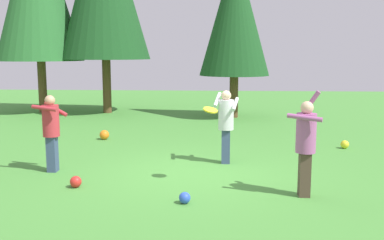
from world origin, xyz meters
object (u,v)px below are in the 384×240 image
ball_blue (185,198)px  ball_yellow (345,144)px  frisbee (210,110)px  person_bystander (226,120)px  person_thrower (306,140)px  tree_center (235,13)px  person_catcher (51,127)px  ball_orange (104,135)px  ball_red (76,182)px

ball_blue → ball_yellow: size_ratio=0.90×
frisbee → person_bystander: bearing=79.3°
person_thrower → tree_center: bearing=-64.1°
person_thrower → ball_yellow: person_thrower is taller
person_catcher → ball_yellow: person_catcher is taller
ball_blue → tree_center: (1.10, 9.95, 3.82)m
ball_blue → ball_orange: bearing=117.2°
tree_center → ball_red: bearing=-109.0°
ball_red → ball_blue: size_ratio=1.11×
person_catcher → frisbee: bearing=-0.0°
tree_center → person_thrower: bearing=-84.4°
ball_orange → person_bystander: bearing=-36.5°
frisbee → ball_orange: bearing=126.7°
person_catcher → tree_center: size_ratio=0.26×
ball_orange → ball_blue: bearing=-62.8°
person_thrower → ball_blue: (-2.03, -0.51, -0.89)m
person_catcher → person_bystander: size_ratio=0.98×
person_thrower → person_catcher: (-4.94, 1.31, -0.04)m
ball_orange → ball_blue: ball_orange is taller
frisbee → ball_orange: (-3.11, 4.18, -1.28)m
person_bystander → ball_orange: size_ratio=6.04×
person_thrower → person_bystander: bearing=-39.3°
frisbee → ball_blue: 1.77m
person_catcher → ball_orange: size_ratio=5.90×
person_catcher → ball_red: bearing=-39.9°
person_bystander → ball_blue: (-0.70, -2.76, -0.87)m
ball_yellow → person_bystander: bearing=-150.9°
tree_center → ball_blue: bearing=-96.3°
person_bystander → ball_red: bearing=-43.4°
ball_orange → tree_center: bearing=50.7°
ball_red → ball_orange: bearing=98.1°
person_bystander → tree_center: 7.78m
person_bystander → ball_yellow: (3.10, 1.73, -0.86)m
ball_orange → ball_blue: size_ratio=1.40×
person_thrower → ball_yellow: 4.44m
person_catcher → ball_yellow: 7.27m
ball_yellow → tree_center: size_ratio=0.03×
person_catcher → person_bystander: (3.61, 0.94, 0.02)m
ball_orange → ball_red: size_ratio=1.26×
frisbee → tree_center: 9.21m
person_thrower → ball_red: 4.21m
person_thrower → frisbee: bearing=0.0°
frisbee → person_catcher: bearing=167.8°
person_thrower → ball_orange: (-4.75, 4.78, -0.85)m
frisbee → person_thrower: bearing=-20.2°
person_catcher → ball_blue: (2.91, -1.83, -0.85)m
ball_orange → tree_center: size_ratio=0.04×
ball_orange → ball_red: (0.64, -4.54, -0.03)m
ball_blue → ball_yellow: 5.89m
tree_center → ball_orange: bearing=-129.3°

